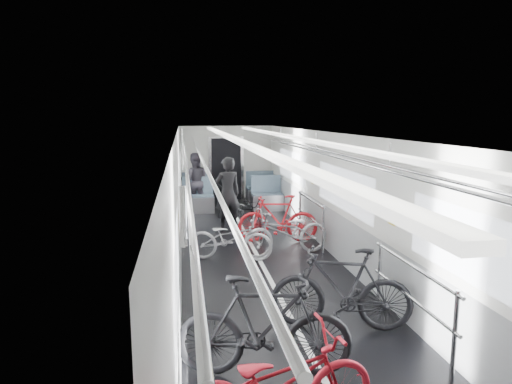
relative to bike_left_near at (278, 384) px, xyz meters
The scene contains 10 objects.
car_shell 6.20m from the bike_left_near, 84.01° to the left, with size 3.02×14.01×2.41m.
bike_left_near is the anchor object (origin of this frame).
bike_left_mid 0.89m from the bike_left_near, 87.43° to the left, with size 0.52×1.84×1.11m, color black.
bike_left_far 4.87m from the bike_left_near, 88.83° to the left, with size 0.56×1.61×0.85m, color #A3A2A7.
bike_right_near 2.17m from the bike_left_near, 56.17° to the left, with size 0.51×1.80×1.08m, color black.
bike_right_mid 5.11m from the bike_left_near, 76.24° to the left, with size 0.63×1.79×0.94m, color #A09FA4.
bike_right_far 6.08m from the bike_left_near, 78.17° to the left, with size 0.49×1.73×1.04m, color red.
bike_aisle 7.09m from the bike_left_near, 84.19° to the left, with size 0.55×1.56×0.82m, color black.
person_standing 7.17m from the bike_left_near, 87.82° to the left, with size 0.65×0.42×1.77m, color black.
person_seated 9.72m from the bike_left_near, 92.52° to the left, with size 0.82×0.64×1.68m, color #2C282F.
Camera 1 is at (-1.39, -7.84, 2.72)m, focal length 32.00 mm.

